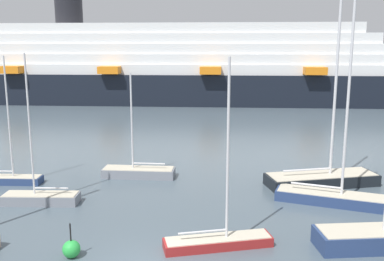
# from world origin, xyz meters

# --- Properties ---
(sailboat_0) EXTENTS (4.21, 1.35, 7.89)m
(sailboat_0) POSITION_xyz_m (-10.82, 9.21, 0.38)
(sailboat_0) COLOR navy
(sailboat_0) RESTS_ON ground_plane
(sailboat_1) EXTENTS (6.16, 2.90, 10.99)m
(sailboat_1) POSITION_xyz_m (8.58, 8.18, 0.51)
(sailboat_1) COLOR navy
(sailboat_1) RESTS_ON ground_plane
(sailboat_3) EXTENTS (4.73, 2.47, 8.02)m
(sailboat_3) POSITION_xyz_m (2.77, 2.23, 0.39)
(sailboat_3) COLOR maroon
(sailboat_3) RESTS_ON ground_plane
(sailboat_4) EXTENTS (7.15, 4.12, 12.30)m
(sailboat_4) POSITION_xyz_m (8.55, 11.34, 0.55)
(sailboat_4) COLOR black
(sailboat_4) RESTS_ON ground_plane
(sailboat_6) EXTENTS (4.75, 1.56, 6.81)m
(sailboat_6) POSITION_xyz_m (-3.08, 11.56, 0.37)
(sailboat_6) COLOR gray
(sailboat_6) RESTS_ON ground_plane
(sailboat_7) EXTENTS (4.18, 1.58, 8.09)m
(sailboat_7) POSITION_xyz_m (-7.17, 6.16, 0.39)
(sailboat_7) COLOR gray
(sailboat_7) RESTS_ON ground_plane
(channel_buoy_0) EXTENTS (0.72, 0.72, 1.46)m
(channel_buoy_0) POSITION_xyz_m (-3.07, 0.56, 0.37)
(channel_buoy_0) COLOR green
(channel_buoy_0) RESTS_ON ground_plane
(cruise_ship) EXTENTS (81.91, 16.32, 15.87)m
(cruise_ship) POSITION_xyz_m (-8.74, 50.19, 5.11)
(cruise_ship) COLOR black
(cruise_ship) RESTS_ON ground_plane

